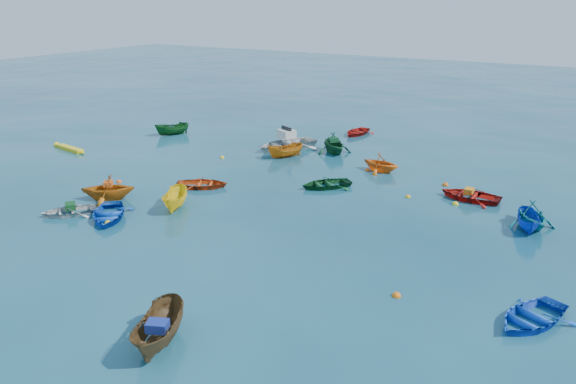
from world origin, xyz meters
The scene contains 34 objects.
ground centered at (0.00, 0.00, 0.00)m, with size 160.00×160.00×0.00m, color #0A3749.
dinghy_blue_sw centered at (-6.52, -2.27, 0.00)m, with size 2.43×3.40×0.70m, color blue.
dinghy_white_near centered at (-8.78, -2.88, 0.00)m, with size 1.98×2.77×0.57m, color beige.
sampan_brown_mid centered at (3.42, -9.28, 0.00)m, with size 1.25×3.32×1.28m, color brown.
dinghy_blue_se centered at (13.83, -1.70, 0.00)m, with size 2.34×3.27×0.68m, color blue.
dinghy_orange_w centered at (-8.74, -0.16, 0.00)m, with size 2.52×2.93×1.54m, color #CB6913.
sampan_yellow_mid centered at (-4.53, 0.67, 0.00)m, with size 1.11×2.94×1.14m, color yellow.
dinghy_green_e centered at (0.97, 7.87, 0.00)m, with size 2.21×3.09×0.64m, color #114B21.
dinghy_cyan_se centered at (12.51, 7.65, 0.00)m, with size 2.33×2.70×1.42m, color teal.
dinghy_red_nw centered at (-5.45, 4.12, 0.00)m, with size 2.19×3.06×0.63m, color #CD4111.
sampan_orange_n centered at (-4.46, 12.31, 0.00)m, with size 1.06×2.81×1.09m, color #C26E12.
dinghy_green_n centered at (-2.04, 15.14, 0.00)m, with size 2.59×3.00×1.58m, color #114A25.
dinghy_red_ne centered at (8.97, 10.08, 0.00)m, with size 2.38×3.33×0.69m, color #A1130D.
sampan_blue_far centered at (12.45, 7.11, 0.00)m, with size 0.98×2.61×1.01m, color #0F38C0.
dinghy_red_far centered at (-2.84, 21.24, 0.00)m, with size 2.16×3.02×0.63m, color red.
dinghy_orange_far centered at (2.62, 12.57, 0.00)m, with size 2.20×2.56×1.35m, color orange.
sampan_green_far centered at (-15.93, 13.43, 0.00)m, with size 1.07×2.84×1.10m, color #13511A.
kayak_yellow centered at (-19.23, 5.87, 0.00)m, with size 0.52×3.58×0.35m, color yellow, non-canonical shape.
motorboat_white centered at (-5.58, 14.38, 0.00)m, with size 3.43×4.79×1.59m, color silver.
tarp_green_a centered at (-8.71, -2.80, 0.45)m, with size 0.67×0.51×0.33m, color #11451B.
tarp_blue_a centered at (3.48, -9.42, 0.81)m, with size 0.69×0.52×0.33m, color navy.
tarp_orange_a centered at (-8.70, -0.14, 0.92)m, with size 0.60×0.45×0.29m, color #DD5416.
tarp_green_b centered at (-2.11, 15.20, 0.95)m, with size 0.68×0.51×0.33m, color #114624.
tarp_orange_b centered at (8.87, 10.09, 0.49)m, with size 0.61×0.46×0.29m, color orange.
buoy_or_a centered at (-10.83, 0.02, 0.00)m, with size 0.34×0.34×0.34m, color #DE520C.
buoy_ye_a centered at (-6.05, -2.77, 0.00)m, with size 0.34×0.34×0.34m, color yellow.
buoy_or_b centered at (9.09, -2.34, 0.00)m, with size 0.35×0.35×0.35m, color orange.
buoy_ye_b centered at (-8.25, 9.90, 0.00)m, with size 0.33×0.33×0.33m, color yellow.
buoy_or_c centered at (-10.49, 2.28, 0.00)m, with size 0.33×0.33×0.33m, color #FD540D.
buoy_ye_c centered at (5.82, 8.65, 0.00)m, with size 0.32×0.32×0.32m, color gold.
buoy_or_d centered at (7.10, 11.82, 0.00)m, with size 0.38×0.38×0.38m, color #D2570B.
buoy_ye_d centered at (-5.07, 17.22, 0.00)m, with size 0.33×0.33×0.33m, color yellow.
buoy_or_e centered at (1.83, 12.25, 0.00)m, with size 0.34×0.34×0.34m, color #D1520B.
buoy_ye_e centered at (8.47, 8.83, 0.00)m, with size 0.36×0.36×0.36m, color yellow.
Camera 1 is at (15.03, -20.86, 10.97)m, focal length 35.00 mm.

